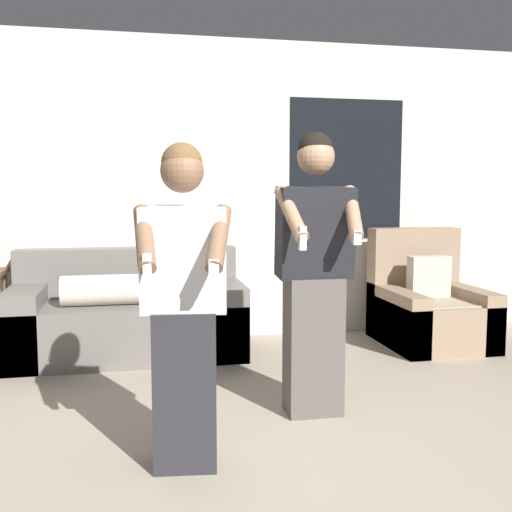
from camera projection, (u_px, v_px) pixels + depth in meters
The scene contains 5 objects.
wall_back at pixel (209, 190), 5.42m from camera, with size 6.87×0.07×2.70m.
couch at pixel (129, 317), 4.92m from camera, with size 1.86×0.87×0.86m.
armchair at pixel (428, 308), 5.30m from camera, with size 0.84×0.94×1.01m.
person_left at pixel (184, 307), 2.86m from camera, with size 0.46×0.50×1.57m.
person_right at pixel (314, 274), 3.56m from camera, with size 0.50×0.47×1.69m.
Camera 1 is at (-0.66, -2.22, 1.35)m, focal length 42.00 mm.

